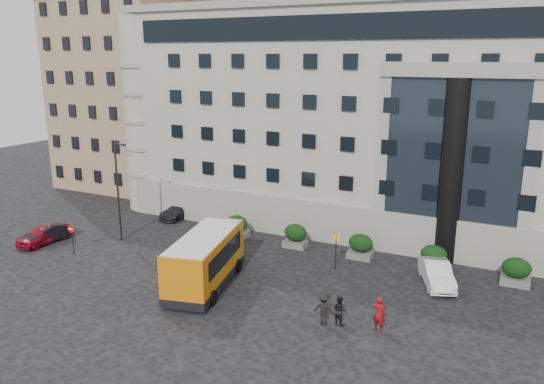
% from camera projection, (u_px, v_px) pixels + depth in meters
% --- Properties ---
extents(ground, '(120.00, 120.00, 0.00)m').
position_uv_depth(ground, '(230.00, 281.00, 34.90)').
color(ground, black).
rests_on(ground, ground).
extents(civic_building, '(44.00, 24.00, 18.00)m').
position_uv_depth(civic_building, '(406.00, 116.00, 49.09)').
color(civic_building, '#9F9A8D').
rests_on(civic_building, ground).
extents(entrance_column, '(1.80, 1.80, 13.00)m').
position_uv_depth(entrance_column, '(452.00, 172.00, 36.99)').
color(entrance_column, black).
rests_on(entrance_column, ground).
extents(apartment_near, '(14.00, 14.00, 20.00)m').
position_uv_depth(apartment_near, '(138.00, 95.00, 60.11)').
color(apartment_near, '#997959').
rests_on(apartment_near, ground).
extents(apartment_far, '(13.00, 13.00, 22.00)m').
position_uv_depth(apartment_far, '(204.00, 80.00, 76.74)').
color(apartment_far, olive).
rests_on(apartment_far, ground).
extents(hedge_a, '(1.80, 1.26, 1.84)m').
position_uv_depth(hedge_a, '(237.00, 226.00, 43.15)').
color(hedge_a, '#595956').
rests_on(hedge_a, ground).
extents(hedge_b, '(1.80, 1.26, 1.84)m').
position_uv_depth(hedge_b, '(295.00, 236.00, 40.90)').
color(hedge_b, '#595956').
rests_on(hedge_b, ground).
extents(hedge_c, '(1.80, 1.26, 1.84)m').
position_uv_depth(hedge_c, '(360.00, 246.00, 38.64)').
color(hedge_c, '#595956').
rests_on(hedge_c, ground).
extents(hedge_d, '(1.80, 1.26, 1.84)m').
position_uv_depth(hedge_d, '(434.00, 258.00, 36.39)').
color(hedge_d, '#595956').
rests_on(hedge_d, ground).
extents(hedge_e, '(1.80, 1.26, 1.84)m').
position_uv_depth(hedge_e, '(516.00, 271.00, 34.14)').
color(hedge_e, '#595956').
rests_on(hedge_e, ground).
extents(street_lamp, '(1.16, 0.18, 8.00)m').
position_uv_depth(street_lamp, '(118.00, 187.00, 41.57)').
color(street_lamp, '#262628').
rests_on(street_lamp, ground).
extents(bus_stop_sign, '(0.50, 0.08, 2.52)m').
position_uv_depth(bus_stop_sign, '(336.00, 246.00, 36.41)').
color(bus_stop_sign, '#262628').
rests_on(bus_stop_sign, ground).
extents(no_entry_sign, '(0.64, 0.16, 2.32)m').
position_uv_depth(no_entry_sign, '(72.00, 233.00, 39.21)').
color(no_entry_sign, '#262628').
rests_on(no_entry_sign, ground).
extents(minibus, '(4.53, 8.46, 3.35)m').
position_uv_depth(minibus, '(205.00, 258.00, 33.87)').
color(minibus, orange).
rests_on(minibus, ground).
extents(red_truck, '(3.07, 5.62, 2.89)m').
position_uv_depth(red_truck, '(188.00, 185.00, 54.70)').
color(red_truck, maroon).
rests_on(red_truck, ground).
extents(parked_car_a, '(1.77, 4.33, 1.47)m').
position_uv_depth(parked_car_a, '(43.00, 234.00, 41.77)').
color(parked_car_a, maroon).
rests_on(parked_car_a, ground).
extents(parked_car_b, '(2.04, 4.32, 1.37)m').
position_uv_depth(parked_car_b, '(46.00, 234.00, 41.94)').
color(parked_car_b, black).
rests_on(parked_car_b, ground).
extents(parked_car_c, '(2.21, 4.83, 1.37)m').
position_uv_depth(parked_car_c, '(181.00, 210.00, 48.65)').
color(parked_car_c, black).
rests_on(parked_car_c, ground).
extents(parked_car_d, '(2.64, 4.81, 1.28)m').
position_uv_depth(parked_car_d, '(183.00, 192.00, 55.21)').
color(parked_car_d, black).
rests_on(parked_car_d, ground).
extents(white_taxi, '(3.22, 4.89, 1.52)m').
position_uv_depth(white_taxi, '(437.00, 274.00, 34.20)').
color(white_taxi, white).
rests_on(white_taxi, ground).
extents(pedestrian_a, '(0.78, 0.58, 1.96)m').
position_uv_depth(pedestrian_a, '(379.00, 314.00, 28.42)').
color(pedestrian_a, maroon).
rests_on(pedestrian_a, ground).
extents(pedestrian_b, '(0.97, 0.86, 1.65)m').
position_uv_depth(pedestrian_b, '(339.00, 310.00, 29.17)').
color(pedestrian_b, black).
rests_on(pedestrian_b, ground).
extents(pedestrian_c, '(1.20, 0.70, 1.84)m').
position_uv_depth(pedestrian_c, '(324.00, 309.00, 29.11)').
color(pedestrian_c, black).
rests_on(pedestrian_c, ground).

